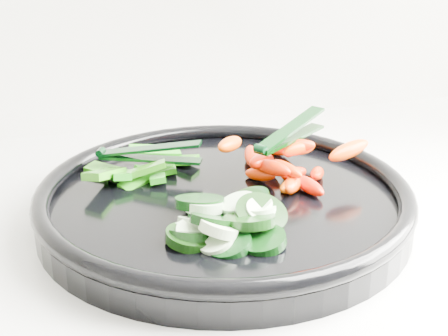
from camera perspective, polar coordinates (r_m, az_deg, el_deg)
name	(u,v)px	position (r m, az deg, el deg)	size (l,w,h in m)	color
veggie_tray	(224,200)	(0.63, 0.00, -2.93)	(0.45, 0.45, 0.04)	black
cucumber_pile	(227,221)	(0.55, 0.24, -4.87)	(0.13, 0.13, 0.04)	black
carrot_pile	(286,163)	(0.66, 5.68, 0.48)	(0.16, 0.16, 0.05)	#FF1700
pepper_pile	(139,169)	(0.67, -7.75, -0.14)	(0.13, 0.09, 0.04)	#1D750B
tong_carrot	(289,134)	(0.65, 5.96, 3.09)	(0.10, 0.08, 0.02)	black
tong_pepper	(147,154)	(0.67, -7.07, 1.32)	(0.11, 0.06, 0.02)	black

